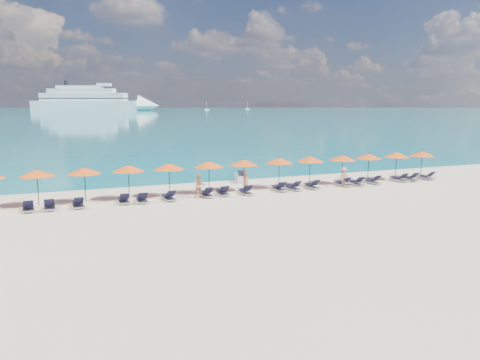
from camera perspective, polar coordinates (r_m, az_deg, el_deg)
name	(u,v)px	position (r m, az deg, el deg)	size (l,w,h in m)	color
ground	(259,207)	(28.12, 2.34, -3.31)	(1400.00, 1400.00, 0.00)	beige
sea	(55,109)	(685.05, -21.67, 8.00)	(1600.00, 1300.00, 0.01)	#1FA9B2
cruise_ship	(97,101)	(524.91, -17.02, 9.16)	(131.31, 75.25, 37.46)	white
sailboat_near	(207,109)	(540.88, -4.07, 8.59)	(5.29, 1.76, 9.70)	white
sailboat_far	(247,109)	(656.45, 0.91, 8.71)	(5.41, 1.80, 9.92)	white
jetski	(241,178)	(37.31, 0.16, 0.31)	(1.39, 2.38, 0.80)	silver
beachgoer_a	(246,181)	(33.11, 0.69, -0.10)	(0.54, 0.36, 1.49)	tan
beachgoer_b	(199,186)	(30.75, -4.97, -0.71)	(0.80, 0.46, 1.64)	tan
beachgoer_c	(344,177)	(35.69, 12.51, 0.35)	(0.96, 0.45, 1.48)	tan
umbrella_2	(37,173)	(30.62, -23.53, 0.79)	(2.10, 2.10, 2.28)	black
umbrella_3	(84,171)	(30.65, -18.44, 1.09)	(2.10, 2.10, 2.28)	black
umbrella_4	(128,168)	(31.00, -13.46, 1.40)	(2.10, 2.10, 2.28)	black
umbrella_5	(169,166)	(31.43, -8.63, 1.65)	(2.10, 2.10, 2.28)	black
umbrella_6	(209,164)	(32.35, -3.81, 1.94)	(2.10, 2.10, 2.28)	black
umbrella_7	(244,163)	(33.19, 0.46, 2.14)	(2.10, 2.10, 2.28)	black
umbrella_8	(279,161)	(34.51, 4.80, 2.38)	(2.10, 2.10, 2.28)	black
umbrella_9	(310,159)	(35.73, 8.54, 2.54)	(2.10, 2.10, 2.28)	black
umbrella_10	(343,158)	(37.09, 12.42, 2.67)	(2.10, 2.10, 2.28)	black
umbrella_11	(369,156)	(38.70, 15.42, 2.82)	(2.10, 2.10, 2.28)	black
umbrella_12	(397,155)	(40.52, 18.56, 2.94)	(2.10, 2.10, 2.28)	black
umbrella_13	(422,154)	(42.10, 21.33, 3.01)	(2.10, 2.10, 2.28)	black
lounger_3	(28,207)	(29.64, -24.41, -3.02)	(0.71, 1.73, 0.66)	silver
lounger_4	(50,205)	(29.60, -22.19, -2.89)	(0.65, 1.71, 0.66)	silver
lounger_5	(78,204)	(29.54, -19.14, -2.75)	(0.68, 1.72, 0.66)	silver
lounger_6	(124,200)	(30.02, -14.02, -2.32)	(0.66, 1.71, 0.66)	silver
lounger_7	(142,199)	(30.01, -11.87, -2.25)	(0.73, 1.74, 0.66)	silver
lounger_8	(168,197)	(30.41, -8.72, -2.01)	(0.76, 1.74, 0.66)	silver
lounger_9	(206,193)	(31.23, -4.17, -1.63)	(0.62, 1.70, 0.66)	silver
lounger_10	(222,192)	(31.70, -2.17, -1.45)	(0.75, 1.74, 0.66)	silver
lounger_11	(245,191)	(31.98, 0.63, -1.35)	(0.71, 1.73, 0.66)	silver
lounger_12	(279,188)	(33.37, 4.72, -0.94)	(0.70, 1.73, 0.66)	silver
lounger_13	(293,187)	(33.81, 6.44, -0.84)	(0.71, 1.73, 0.66)	silver
lounger_14	(312,185)	(34.57, 8.72, -0.66)	(0.62, 1.70, 0.66)	silver
lounger_15	(342,183)	(36.13, 12.34, -0.35)	(0.70, 1.73, 0.66)	silver
lounger_16	(356,182)	(36.66, 13.97, -0.27)	(0.76, 1.75, 0.66)	silver
lounger_17	(372,181)	(37.66, 15.82, -0.10)	(0.64, 1.71, 0.66)	silver
lounger_18	(399,179)	(39.43, 18.79, 0.16)	(0.66, 1.71, 0.66)	silver
lounger_19	(410,178)	(40.14, 20.02, 0.24)	(0.73, 1.74, 0.66)	silver
lounger_20	(426,177)	(41.22, 21.74, 0.37)	(0.65, 1.71, 0.66)	silver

